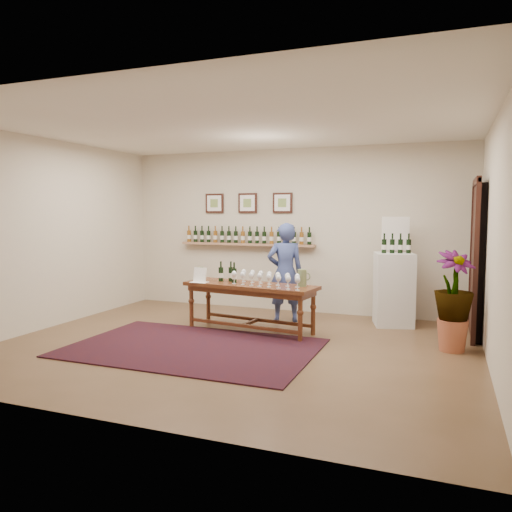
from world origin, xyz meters
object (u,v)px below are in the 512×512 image
(display_pedestal, at_px, (394,289))
(tasting_table, at_px, (250,291))
(person, at_px, (285,272))
(potted_plant, at_px, (453,301))

(display_pedestal, bearing_deg, tasting_table, -149.01)
(person, bearing_deg, tasting_table, 46.35)
(tasting_table, height_order, person, person)
(potted_plant, bearing_deg, person, 160.63)
(tasting_table, xyz_separation_m, display_pedestal, (1.89, 1.14, -0.04))
(tasting_table, relative_size, potted_plant, 1.87)
(person, bearing_deg, potted_plant, 135.94)
(tasting_table, distance_m, potted_plant, 2.72)
(display_pedestal, height_order, person, person)
(tasting_table, bearing_deg, person, 79.15)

